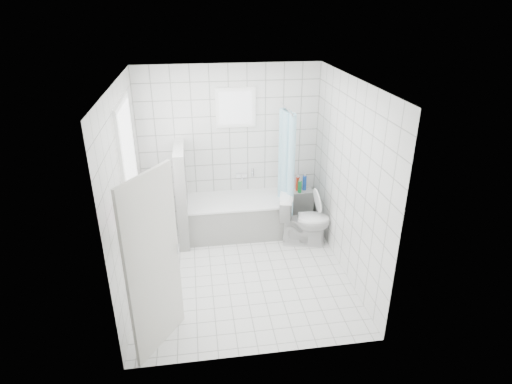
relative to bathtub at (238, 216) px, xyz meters
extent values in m
plane|color=white|center=(-0.07, -1.12, -0.29)|extent=(3.00, 3.00, 0.00)
plane|color=white|center=(-0.07, -1.12, 2.31)|extent=(3.00, 3.00, 0.00)
cube|color=white|center=(-0.07, 0.38, 1.01)|extent=(2.80, 0.02, 2.60)
cube|color=white|center=(-0.07, -2.62, 1.01)|extent=(2.80, 0.02, 2.60)
cube|color=white|center=(-1.47, -1.12, 1.01)|extent=(0.02, 3.00, 2.60)
cube|color=white|center=(1.33, -1.12, 1.01)|extent=(0.02, 3.00, 2.60)
cube|color=white|center=(-1.43, -0.82, 1.31)|extent=(0.01, 0.90, 1.40)
cube|color=white|center=(0.03, 0.33, 1.66)|extent=(0.50, 0.01, 0.50)
cube|color=white|center=(-1.38, -0.82, 0.57)|extent=(0.18, 1.02, 0.08)
cube|color=silver|center=(-1.10, -2.27, 0.71)|extent=(0.48, 0.69, 2.00)
cube|color=white|center=(0.00, 0.00, -0.02)|extent=(1.56, 0.75, 0.55)
cube|color=white|center=(0.00, 0.00, 0.27)|extent=(1.58, 0.77, 0.03)
cube|color=white|center=(-0.85, -0.05, 0.46)|extent=(0.15, 0.85, 1.50)
cube|color=white|center=(1.08, 0.25, -0.02)|extent=(0.40, 0.24, 0.55)
imported|color=white|center=(0.96, -0.47, 0.10)|extent=(0.84, 0.59, 0.78)
cylinder|color=silver|center=(0.73, -0.02, 1.71)|extent=(0.02, 0.80, 0.02)
cube|color=silver|center=(0.10, 0.33, 0.56)|extent=(0.18, 0.06, 0.06)
imported|color=#2CA0C9|center=(-1.37, -1.01, 0.70)|extent=(0.11, 0.11, 0.18)
imported|color=white|center=(-1.37, -0.68, 0.76)|extent=(0.15, 0.15, 0.29)
imported|color=#CC66B3|center=(-1.37, -0.56, 0.70)|extent=(0.09, 0.09, 0.17)
imported|color=white|center=(-1.37, -0.87, 0.70)|extent=(0.21, 0.21, 0.19)
imported|color=#F65FCC|center=(-1.37, -1.15, 0.76)|extent=(0.13, 0.13, 0.31)
cylinder|color=#189540|center=(1.04, 0.19, 0.36)|extent=(0.06, 0.06, 0.20)
cylinder|color=blue|center=(1.14, 0.28, 0.38)|extent=(0.06, 0.06, 0.25)
cylinder|color=red|center=(1.02, 0.27, 0.38)|extent=(0.06, 0.06, 0.23)
camera|label=1|loc=(-0.61, -6.01, 3.18)|focal=30.00mm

